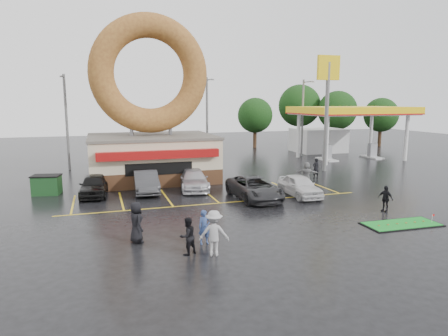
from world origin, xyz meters
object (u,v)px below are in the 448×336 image
object	(u,v)px
car_black	(94,185)
dumpster	(47,185)
gas_station	(337,125)
person_blue	(204,227)
streetlight_mid	(207,117)
car_silver	(194,180)
streetlight_right	(303,116)
car_grey	(254,188)
donut_shop	(151,126)
streetlight_left	(66,120)
shell_sign	(327,91)
car_dgrey	(146,182)
putting_green	(402,224)
person_cameraman	(385,199)
car_white	(300,186)

from	to	relation	value
car_black	dumpster	bearing A→B (deg)	160.10
gas_station	person_blue	world-z (taller)	gas_station
dumpster	streetlight_mid	bearing A→B (deg)	49.03
car_black	car_silver	size ratio (longest dim) A/B	0.89
streetlight_right	car_grey	xyz separation A→B (m)	(-13.43, -18.16, -4.03)
donut_shop	gas_station	size ratio (longest dim) A/B	0.99
car_grey	donut_shop	bearing A→B (deg)	119.16
car_black	streetlight_left	bearing A→B (deg)	105.51
car_silver	streetlight_right	bearing A→B (deg)	47.81
car_grey	shell_sign	bearing A→B (deg)	36.28
car_silver	donut_shop	bearing A→B (deg)	123.53
streetlight_left	car_dgrey	distance (m)	13.87
person_blue	dumpster	world-z (taller)	person_blue
car_black	putting_green	bearing A→B (deg)	-32.76
gas_station	shell_sign	size ratio (longest dim) A/B	1.29
streetlight_left	car_black	bearing A→B (deg)	-79.09
donut_shop	streetlight_left	xyz separation A→B (m)	(-7.00, 6.95, 0.32)
streetlight_left	person_cameraman	size ratio (longest dim) A/B	5.73
car_black	shell_sign	bearing A→B (deg)	15.54
streetlight_left	car_silver	distance (m)	15.71
car_black	gas_station	bearing A→B (deg)	29.64
person_cameraman	car_dgrey	bearing A→B (deg)	-147.51
donut_shop	streetlight_left	world-z (taller)	donut_shop
gas_station	car_silver	world-z (taller)	gas_station
car_dgrey	car_black	bearing A→B (deg)	-177.60
car_silver	putting_green	size ratio (longest dim) A/B	1.19
dumpster	gas_station	bearing A→B (deg)	31.81
dumpster	car_white	bearing A→B (deg)	-7.95
streetlight_mid	car_dgrey	size ratio (longest dim) A/B	1.89
streetlight_right	gas_station	bearing A→B (deg)	-13.75
car_white	gas_station	bearing A→B (deg)	51.54
donut_shop	car_silver	bearing A→B (deg)	-64.33
streetlight_left	car_grey	size ratio (longest dim) A/B	1.66
streetlight_right	dumpster	distance (m)	29.92
donut_shop	streetlight_mid	xyz separation A→B (m)	(7.00, 7.95, 0.32)
car_grey	car_white	world-z (taller)	car_grey
donut_shop	car_grey	xyz separation A→B (m)	(5.57, -9.21, -3.71)
car_grey	gas_station	bearing A→B (deg)	42.56
car_white	person_blue	xyz separation A→B (m)	(-8.69, -7.09, 0.06)
gas_station	person_cameraman	xyz separation A→B (m)	(-11.17, -22.41, -2.91)
donut_shop	car_silver	distance (m)	6.67
car_white	dumpster	xyz separation A→B (m)	(-16.74, 5.88, -0.09)
car_grey	dumpster	distance (m)	14.60
shell_sign	car_white	world-z (taller)	shell_sign
streetlight_left	car_silver	size ratio (longest dim) A/B	1.81
car_dgrey	dumpster	world-z (taller)	car_dgrey
streetlight_mid	person_cameraman	world-z (taller)	streetlight_mid
shell_sign	car_silver	size ratio (longest dim) A/B	2.13
shell_sign	dumpster	bearing A→B (deg)	-173.90
streetlight_mid	car_white	world-z (taller)	streetlight_mid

